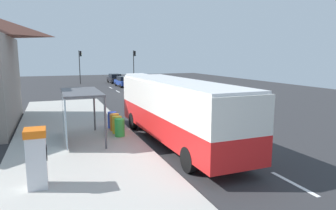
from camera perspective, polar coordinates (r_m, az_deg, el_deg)
name	(u,v)px	position (r m, az deg, el deg)	size (l,w,h in m)	color
ground_plane	(137,103)	(29.13, -5.87, 0.36)	(56.00, 92.00, 0.04)	#2D2D30
sidewalk_platform	(77,141)	(16.43, -16.69, -6.45)	(6.20, 30.00, 0.18)	#ADAAA3
lane_stripe_seg_0	(294,184)	(11.79, 22.42, -13.42)	(0.16, 2.20, 0.01)	silver
lane_stripe_seg_1	(220,145)	(15.56, 9.67, -7.37)	(0.16, 2.20, 0.01)	silver
lane_stripe_seg_2	(180,124)	(19.89, 2.35, -3.63)	(0.16, 2.20, 0.01)	silver
lane_stripe_seg_3	(156,111)	(24.47, -2.26, -1.21)	(0.16, 2.20, 0.01)	silver
lane_stripe_seg_4	(139,103)	(29.19, -5.40, 0.44)	(0.16, 2.20, 0.01)	silver
lane_stripe_seg_5	(127,96)	(33.99, -7.66, 1.62)	(0.16, 2.20, 0.01)	silver
lane_stripe_seg_6	(118,91)	(38.84, -9.35, 2.51)	(0.16, 2.20, 0.01)	silver
lane_stripe_seg_7	(111,88)	(43.72, -10.68, 3.20)	(0.16, 2.20, 0.01)	silver
bus	(176,108)	(15.19, 1.49, -0.54)	(2.82, 11.07, 3.21)	red
white_van	(140,83)	(35.75, -5.20, 4.19)	(2.12, 5.24, 2.30)	white
sedan_near	(115,78)	(51.28, -9.92, 4.95)	(1.96, 4.46, 1.52)	black
sedan_far	(124,81)	(44.77, -8.28, 4.41)	(2.00, 4.47, 1.52)	navy
ticket_machine	(37,158)	(10.78, -23.37, -9.02)	(0.66, 0.76, 1.94)	silver
recycling_bin_green	(120,127)	(16.38, -9.03, -4.17)	(0.52, 0.52, 0.95)	green
recycling_bin_yellow	(117,125)	(17.05, -9.51, -3.66)	(0.52, 0.52, 0.95)	yellow
recycling_bin_orange	(115,122)	(17.72, -9.96, -3.19)	(0.52, 0.52, 0.95)	orange
recycling_bin_blue	(112,120)	(18.40, -10.38, -2.75)	(0.52, 0.52, 0.95)	blue
traffic_light_near_side	(134,61)	(51.32, -6.35, 8.09)	(0.49, 0.28, 5.33)	#2D2D2D
traffic_light_far_side	(80,62)	(50.66, -16.13, 7.74)	(0.49, 0.28, 5.28)	#2D2D2D
bus_shelter	(75,103)	(15.77, -17.00, 0.36)	(1.80, 4.00, 2.50)	#4C4C51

